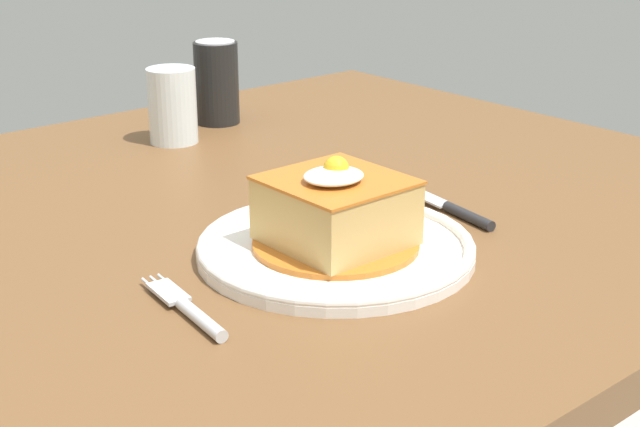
{
  "coord_description": "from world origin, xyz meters",
  "views": [
    {
      "loc": [
        -0.56,
        -0.8,
        1.11
      ],
      "look_at": [
        -0.0,
        -0.15,
        0.79
      ],
      "focal_mm": 51.72,
      "sensor_mm": 36.0,
      "label": 1
    }
  ],
  "objects_px": {
    "main_plate": "(333,248)",
    "soda_can": "(217,82)",
    "fork": "(190,310)",
    "drinking_glass": "(173,111)",
    "knife": "(454,210)"
  },
  "relations": [
    {
      "from": "main_plate",
      "to": "knife",
      "type": "xyz_separation_m",
      "value": [
        0.18,
        0.0,
        -0.0
      ]
    },
    {
      "from": "fork",
      "to": "knife",
      "type": "height_order",
      "value": "same"
    },
    {
      "from": "drinking_glass",
      "to": "fork",
      "type": "bearing_deg",
      "value": -120.71
    },
    {
      "from": "soda_can",
      "to": "drinking_glass",
      "type": "bearing_deg",
      "value": -156.38
    },
    {
      "from": "fork",
      "to": "main_plate",
      "type": "bearing_deg",
      "value": 5.8
    },
    {
      "from": "soda_can",
      "to": "drinking_glass",
      "type": "relative_size",
      "value": 1.18
    },
    {
      "from": "main_plate",
      "to": "soda_can",
      "type": "bearing_deg",
      "value": 67.53
    },
    {
      "from": "main_plate",
      "to": "fork",
      "type": "xyz_separation_m",
      "value": [
        -0.18,
        -0.02,
        -0.0
      ]
    },
    {
      "from": "fork",
      "to": "drinking_glass",
      "type": "relative_size",
      "value": 1.35
    },
    {
      "from": "fork",
      "to": "drinking_glass",
      "type": "xyz_separation_m",
      "value": [
        0.28,
        0.47,
        0.04
      ]
    },
    {
      "from": "fork",
      "to": "soda_can",
      "type": "bearing_deg",
      "value": 53.25
    },
    {
      "from": "knife",
      "to": "drinking_glass",
      "type": "xyz_separation_m",
      "value": [
        -0.08,
        0.45,
        0.04
      ]
    },
    {
      "from": "drinking_glass",
      "to": "main_plate",
      "type": "bearing_deg",
      "value": -102.41
    },
    {
      "from": "fork",
      "to": "soda_can",
      "type": "height_order",
      "value": "soda_can"
    },
    {
      "from": "knife",
      "to": "soda_can",
      "type": "height_order",
      "value": "soda_can"
    }
  ]
}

